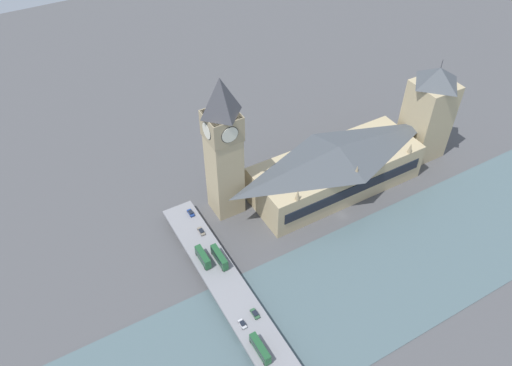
# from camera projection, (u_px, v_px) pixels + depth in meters

# --- Properties ---
(ground_plane) EXTENTS (600.00, 600.00, 0.00)m
(ground_plane) POSITION_uv_depth(u_px,v_px,m) (342.00, 216.00, 224.83)
(ground_plane) COLOR #4C4C4F
(river_water) EXTENTS (56.22, 360.00, 0.30)m
(river_water) POSITION_uv_depth(u_px,v_px,m) (393.00, 268.00, 203.03)
(river_water) COLOR #4C6066
(river_water) RESTS_ON ground_plane
(parliament_hall) EXTENTS (29.28, 80.84, 24.63)m
(parliament_hall) POSITION_uv_depth(u_px,v_px,m) (336.00, 168.00, 230.50)
(parliament_hall) COLOR tan
(parliament_hall) RESTS_ON ground_plane
(clock_tower) EXTENTS (13.91, 13.91, 67.99)m
(clock_tower) POSITION_uv_depth(u_px,v_px,m) (223.00, 145.00, 204.06)
(clock_tower) COLOR tan
(clock_tower) RESTS_ON ground_plane
(victoria_tower) EXTENTS (18.35, 18.35, 52.89)m
(victoria_tower) POSITION_uv_depth(u_px,v_px,m) (428.00, 112.00, 241.76)
(victoria_tower) COLOR tan
(victoria_tower) RESTS_ON ground_plane
(road_bridge) EXTENTS (144.45, 13.48, 5.04)m
(road_bridge) POSITION_uv_depth(u_px,v_px,m) (257.00, 333.00, 177.10)
(road_bridge) COLOR slate
(road_bridge) RESTS_ON ground_plane
(double_decker_bus_lead) EXTENTS (11.18, 2.48, 4.75)m
(double_decker_bus_lead) POSITION_uv_depth(u_px,v_px,m) (260.00, 348.00, 169.01)
(double_decker_bus_lead) COLOR #235B33
(double_decker_bus_lead) RESTS_ON road_bridge
(double_decker_bus_mid) EXTENTS (10.15, 2.60, 5.01)m
(double_decker_bus_mid) POSITION_uv_depth(u_px,v_px,m) (203.00, 257.00, 197.70)
(double_decker_bus_mid) COLOR #235B33
(double_decker_bus_mid) RESTS_ON road_bridge
(double_decker_bus_rear) EXTENTS (11.31, 2.46, 5.06)m
(double_decker_bus_rear) POSITION_uv_depth(u_px,v_px,m) (219.00, 257.00, 197.64)
(double_decker_bus_rear) COLOR #235B33
(double_decker_bus_rear) RESTS_ON road_bridge
(car_northbound_lead) EXTENTS (4.80, 1.83, 1.22)m
(car_northbound_lead) POSITION_uv_depth(u_px,v_px,m) (201.00, 231.00, 210.50)
(car_northbound_lead) COLOR slate
(car_northbound_lead) RESTS_ON road_bridge
(car_northbound_tail) EXTENTS (3.98, 1.79, 1.51)m
(car_northbound_tail) POSITION_uv_depth(u_px,v_px,m) (242.00, 324.00, 177.99)
(car_northbound_tail) COLOR silver
(car_northbound_tail) RESTS_ON road_bridge
(car_southbound_lead) EXTENTS (4.51, 1.92, 1.33)m
(car_southbound_lead) POSITION_uv_depth(u_px,v_px,m) (255.00, 314.00, 181.15)
(car_southbound_lead) COLOR #2D5638
(car_southbound_lead) RESTS_ON road_bridge
(car_southbound_mid) EXTENTS (4.46, 1.90, 1.55)m
(car_southbound_mid) POSITION_uv_depth(u_px,v_px,m) (191.00, 213.00, 218.19)
(car_southbound_mid) COLOR navy
(car_southbound_mid) RESTS_ON road_bridge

